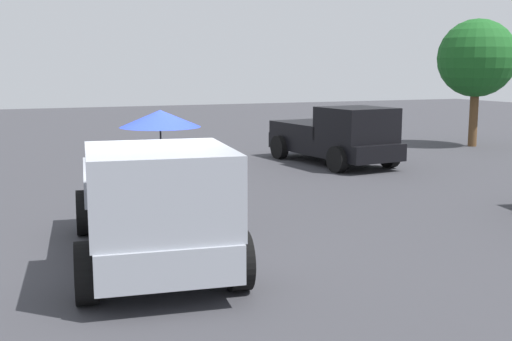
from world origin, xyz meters
The scene contains 4 objects.
ground_plane centered at (0.00, 0.00, 0.00)m, with size 80.00×80.00×0.00m, color #38383D.
pickup_truck_main centered at (0.44, -0.05, 0.98)m, with size 5.26×2.81×2.25m.
pickup_truck_red centered at (-7.50, 7.66, 0.87)m, with size 4.96×2.54×1.80m.
tree_by_lot centered at (-9.43, 14.73, 3.28)m, with size 2.89×2.89×4.75m.
Camera 1 is at (9.49, -2.26, 2.93)m, focal length 44.74 mm.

